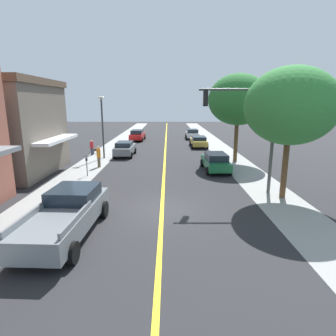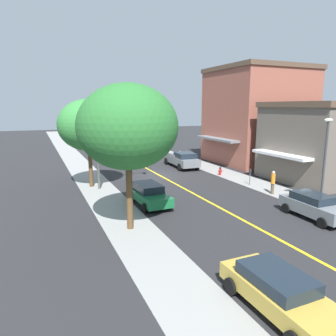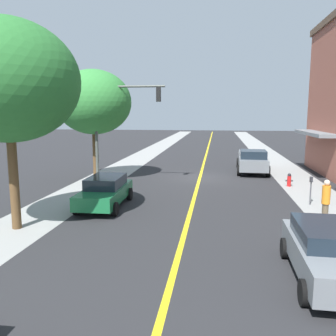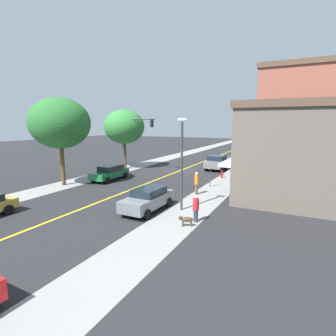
% 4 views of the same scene
% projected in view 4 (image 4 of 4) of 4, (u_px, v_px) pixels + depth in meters
% --- Properties ---
extents(ground_plane, '(140.00, 140.00, 0.00)m').
position_uv_depth(ground_plane, '(181.00, 170.00, 33.15)').
color(ground_plane, '#262628').
extents(sidewalk_left, '(2.91, 126.00, 0.01)m').
position_uv_depth(sidewalk_left, '(236.00, 175.00, 30.21)').
color(sidewalk_left, gray).
rests_on(sidewalk_left, ground).
extents(sidewalk_right, '(2.91, 126.00, 0.01)m').
position_uv_depth(sidewalk_right, '(136.00, 166.00, 36.10)').
color(sidewalk_right, gray).
rests_on(sidewalk_right, ground).
extents(road_centerline_stripe, '(0.20, 126.00, 0.00)m').
position_uv_depth(road_centerline_stripe, '(181.00, 170.00, 33.15)').
color(road_centerline_stripe, yellow).
rests_on(road_centerline_stripe, ground).
extents(corner_shop_building, '(11.55, 9.96, 11.38)m').
position_uv_depth(corner_shop_building, '(313.00, 123.00, 28.27)').
color(corner_shop_building, '#935142').
rests_on(corner_shop_building, ground).
extents(tan_rowhouse, '(11.55, 8.43, 7.23)m').
position_uv_depth(tan_rowhouse, '(314.00, 153.00, 19.54)').
color(tan_rowhouse, '#665B51').
rests_on(tan_rowhouse, ground).
extents(street_tree_left_near, '(5.05, 5.05, 7.43)m').
position_uv_depth(street_tree_left_near, '(124.00, 127.00, 33.72)').
color(street_tree_left_near, brown).
rests_on(street_tree_left_near, ground).
extents(street_tree_right_corner, '(5.43, 5.43, 8.05)m').
position_uv_depth(street_tree_right_corner, '(60.00, 123.00, 24.31)').
color(street_tree_right_corner, brown).
rests_on(street_tree_right_corner, ground).
extents(fire_hydrant, '(0.44, 0.24, 0.83)m').
position_uv_depth(fire_hydrant, '(222.00, 174.00, 28.50)').
color(fire_hydrant, red).
rests_on(fire_hydrant, ground).
extents(parking_meter, '(0.12, 0.18, 1.43)m').
position_uv_depth(parking_meter, '(210.00, 177.00, 24.36)').
color(parking_meter, '#4C4C51').
rests_on(parking_meter, ground).
extents(traffic_light_mast, '(4.59, 0.32, 6.70)m').
position_uv_depth(traffic_light_mast, '(132.00, 134.00, 32.20)').
color(traffic_light_mast, '#474C47').
rests_on(traffic_light_mast, ground).
extents(street_lamp, '(0.70, 0.36, 6.07)m').
position_uv_depth(street_lamp, '(182.00, 154.00, 17.43)').
color(street_lamp, '#38383D').
rests_on(street_lamp, ground).
extents(grey_sedan_left_curb, '(2.03, 4.34, 1.51)m').
position_uv_depth(grey_sedan_left_curb, '(148.00, 199.00, 17.77)').
color(grey_sedan_left_curb, slate).
rests_on(grey_sedan_left_curb, ground).
extents(green_sedan_right_curb, '(2.08, 4.57, 1.48)m').
position_uv_depth(green_sedan_right_curb, '(110.00, 172.00, 27.32)').
color(green_sedan_right_curb, '#196638').
rests_on(green_sedan_right_curb, ground).
extents(grey_pickup_truck, '(2.54, 6.06, 1.79)m').
position_uv_depth(grey_pickup_truck, '(219.00, 162.00, 33.81)').
color(grey_pickup_truck, slate).
rests_on(grey_pickup_truck, ground).
extents(pedestrian_red_shirt, '(0.37, 0.37, 1.62)m').
position_uv_depth(pedestrian_red_shirt, '(196.00, 208.00, 15.71)').
color(pedestrian_red_shirt, '#33384C').
rests_on(pedestrian_red_shirt, ground).
extents(pedestrian_orange_shirt, '(0.33, 0.33, 1.85)m').
position_uv_depth(pedestrian_orange_shirt, '(196.00, 183.00, 21.74)').
color(pedestrian_orange_shirt, brown).
rests_on(pedestrian_orange_shirt, ground).
extents(small_dog, '(0.82, 0.55, 0.62)m').
position_uv_depth(small_dog, '(186.00, 219.00, 15.07)').
color(small_dog, '#4C3828').
rests_on(small_dog, ground).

